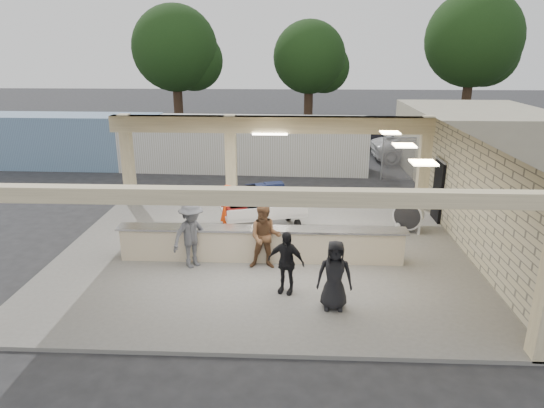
{
  "coord_description": "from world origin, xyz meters",
  "views": [
    {
      "loc": [
        0.89,
        -13.25,
        5.94
      ],
      "look_at": [
        0.24,
        1.0,
        1.31
      ],
      "focal_mm": 32.0,
      "sensor_mm": 36.0,
      "label": 1
    }
  ],
  "objects_px": {
    "luggage_cart": "(261,204)",
    "car_white_b": "(491,150)",
    "baggage_handler": "(227,210)",
    "car_white_a": "(422,147)",
    "passenger_a": "(265,237)",
    "passenger_c": "(192,235)",
    "passenger_d": "(335,275)",
    "baggage_counter": "(261,244)",
    "container_white": "(244,144)",
    "passenger_b": "(286,262)",
    "container_blue": "(61,141)",
    "drum_fan": "(408,215)",
    "car_dark": "(389,138)"
  },
  "relations": [
    {
      "from": "luggage_cart",
      "to": "car_white_b",
      "type": "relative_size",
      "value": 0.7
    },
    {
      "from": "container_blue",
      "to": "car_white_b",
      "type": "bearing_deg",
      "value": 5.22
    },
    {
      "from": "passenger_c",
      "to": "container_blue",
      "type": "relative_size",
      "value": 0.18
    },
    {
      "from": "passenger_b",
      "to": "container_blue",
      "type": "distance_m",
      "value": 17.87
    },
    {
      "from": "baggage_counter",
      "to": "passenger_c",
      "type": "xyz_separation_m",
      "value": [
        -1.87,
        -0.5,
        0.45
      ]
    },
    {
      "from": "car_white_b",
      "to": "passenger_d",
      "type": "bearing_deg",
      "value": 162.12
    },
    {
      "from": "passenger_d",
      "to": "container_blue",
      "type": "relative_size",
      "value": 0.16
    },
    {
      "from": "baggage_counter",
      "to": "luggage_cart",
      "type": "xyz_separation_m",
      "value": [
        -0.18,
        2.51,
        0.38
      ]
    },
    {
      "from": "baggage_handler",
      "to": "container_white",
      "type": "height_order",
      "value": "container_white"
    },
    {
      "from": "passenger_b",
      "to": "car_white_a",
      "type": "xyz_separation_m",
      "value": [
        7.11,
        15.37,
        -0.15
      ]
    },
    {
      "from": "baggage_counter",
      "to": "container_white",
      "type": "distance_m",
      "value": 11.25
    },
    {
      "from": "passenger_c",
      "to": "container_blue",
      "type": "distance_m",
      "value": 15.14
    },
    {
      "from": "baggage_handler",
      "to": "container_white",
      "type": "distance_m",
      "value": 9.21
    },
    {
      "from": "passenger_c",
      "to": "car_dark",
      "type": "distance_m",
      "value": 18.65
    },
    {
      "from": "drum_fan",
      "to": "car_white_b",
      "type": "xyz_separation_m",
      "value": [
        6.76,
        10.77,
        0.0
      ]
    },
    {
      "from": "luggage_cart",
      "to": "container_blue",
      "type": "height_order",
      "value": "container_blue"
    },
    {
      "from": "luggage_cart",
      "to": "passenger_a",
      "type": "xyz_separation_m",
      "value": [
        0.32,
        -3.01,
        0.05
      ]
    },
    {
      "from": "passenger_a",
      "to": "luggage_cart",
      "type": "bearing_deg",
      "value": 95.36
    },
    {
      "from": "car_dark",
      "to": "luggage_cart",
      "type": "bearing_deg",
      "value": 164.26
    },
    {
      "from": "container_white",
      "to": "container_blue",
      "type": "relative_size",
      "value": 1.19
    },
    {
      "from": "passenger_a",
      "to": "container_blue",
      "type": "xyz_separation_m",
      "value": [
        -11.28,
        11.97,
        0.32
      ]
    },
    {
      "from": "drum_fan",
      "to": "car_white_a",
      "type": "xyz_separation_m",
      "value": [
        3.17,
        11.06,
        0.07
      ]
    },
    {
      "from": "car_white_b",
      "to": "luggage_cart",
      "type": "bearing_deg",
      "value": 145.92
    },
    {
      "from": "passenger_a",
      "to": "passenger_c",
      "type": "distance_m",
      "value": 2.02
    },
    {
      "from": "baggage_handler",
      "to": "passenger_c",
      "type": "distance_m",
      "value": 2.5
    },
    {
      "from": "passenger_a",
      "to": "car_white_a",
      "type": "xyz_separation_m",
      "value": [
        7.7,
        13.99,
        -0.26
      ]
    },
    {
      "from": "passenger_b",
      "to": "passenger_d",
      "type": "height_order",
      "value": "passenger_d"
    },
    {
      "from": "baggage_counter",
      "to": "drum_fan",
      "type": "bearing_deg",
      "value": 27.48
    },
    {
      "from": "drum_fan",
      "to": "car_dark",
      "type": "distance_m",
      "value": 13.82
    },
    {
      "from": "passenger_b",
      "to": "baggage_counter",
      "type": "bearing_deg",
      "value": 129.44
    },
    {
      "from": "baggage_counter",
      "to": "baggage_handler",
      "type": "distance_m",
      "value": 2.31
    },
    {
      "from": "baggage_handler",
      "to": "container_white",
      "type": "relative_size",
      "value": 0.14
    },
    {
      "from": "baggage_counter",
      "to": "car_white_b",
      "type": "xyz_separation_m",
      "value": [
        11.44,
        13.2,
        0.1
      ]
    },
    {
      "from": "passenger_d",
      "to": "car_white_b",
      "type": "bearing_deg",
      "value": 61.28
    },
    {
      "from": "baggage_handler",
      "to": "passenger_a",
      "type": "relative_size",
      "value": 0.93
    },
    {
      "from": "passenger_a",
      "to": "container_white",
      "type": "height_order",
      "value": "container_white"
    },
    {
      "from": "baggage_handler",
      "to": "car_white_b",
      "type": "xyz_separation_m",
      "value": [
        12.67,
        11.29,
        -0.26
      ]
    },
    {
      "from": "baggage_handler",
      "to": "passenger_c",
      "type": "height_order",
      "value": "passenger_c"
    },
    {
      "from": "drum_fan",
      "to": "passenger_d",
      "type": "relative_size",
      "value": 0.64
    },
    {
      "from": "drum_fan",
      "to": "car_white_a",
      "type": "relative_size",
      "value": 0.21
    },
    {
      "from": "baggage_handler",
      "to": "passenger_a",
      "type": "bearing_deg",
      "value": 70.61
    },
    {
      "from": "luggage_cart",
      "to": "passenger_d",
      "type": "bearing_deg",
      "value": -85.53
    },
    {
      "from": "baggage_counter",
      "to": "passenger_c",
      "type": "height_order",
      "value": "passenger_c"
    },
    {
      "from": "luggage_cart",
      "to": "passenger_c",
      "type": "bearing_deg",
      "value": -136.68
    },
    {
      "from": "baggage_counter",
      "to": "passenger_a",
      "type": "relative_size",
      "value": 4.49
    },
    {
      "from": "baggage_counter",
      "to": "passenger_b",
      "type": "distance_m",
      "value": 2.04
    },
    {
      "from": "container_white",
      "to": "passenger_a",
      "type": "bearing_deg",
      "value": -79.27
    },
    {
      "from": "baggage_counter",
      "to": "passenger_b",
      "type": "xyz_separation_m",
      "value": [
        0.73,
        -1.88,
        0.32
      ]
    },
    {
      "from": "baggage_handler",
      "to": "car_white_a",
      "type": "bearing_deg",
      "value": -177.09
    },
    {
      "from": "car_white_b",
      "to": "passenger_c",
      "type": "bearing_deg",
      "value": 149.14
    }
  ]
}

